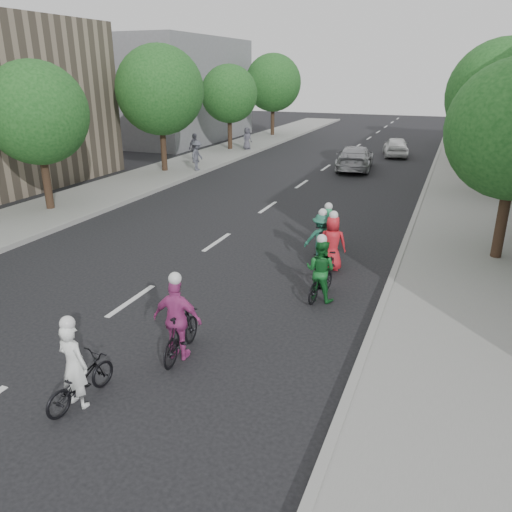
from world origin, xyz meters
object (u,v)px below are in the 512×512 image
Objects in this scene: cyclist_2 at (322,243)px; cyclist_4 at (332,249)px; spectator_0 at (197,155)px; cyclist_3 at (179,326)px; cyclist_0 at (328,234)px; follow_car_trail at (396,146)px; cyclist_1 at (78,375)px; spectator_1 at (195,148)px; spectator_2 at (247,138)px; cyclist_5 at (321,275)px; follow_car_lead at (355,158)px.

cyclist_2 is 1.06× the size of cyclist_4.
cyclist_3 is at bearing -155.39° from spectator_0.
cyclist_0 is 20.45m from follow_car_trail.
spectator_1 is at bearing -60.47° from cyclist_1.
follow_car_trail is at bearing -97.53° from cyclist_3.
spectator_2 is at bearing -57.28° from cyclist_0.
cyclist_0 is at bearing -70.67° from cyclist_5.
follow_car_trail is 2.27× the size of spectator_0.
cyclist_3 is 1.07× the size of spectator_1.
cyclist_2 is 22.58m from spectator_2.
cyclist_3 is at bearing -107.85° from cyclist_1.
spectator_1 is (-9.46, 21.78, 0.48)m from cyclist_1.
cyclist_4 reaches higher than cyclist_1.
cyclist_0 is at bearing -105.17° from cyclist_3.
follow_car_lead is 9.58m from spectator_2.
cyclist_1 is 21.13m from spectator_0.
spectator_0 is at bearing -140.58° from spectator_1.
cyclist_5 reaches higher than cyclist_1.
cyclist_1 reaches higher than spectator_2.
cyclist_2 is at bearing 98.62° from cyclist_0.
follow_car_trail is at bearing -95.72° from cyclist_2.
cyclist_3 is 6.17m from cyclist_4.
cyclist_4 is at bearing 139.76° from cyclist_2.
spectator_0 is at bearing -61.46° from cyclist_1.
cyclist_4 is at bearing -76.25° from cyclist_5.
spectator_1 is 6.29m from spectator_2.
cyclist_4 is at bearing -112.07° from cyclist_3.
cyclist_2 is at bearing 91.88° from follow_car_lead.
spectator_0 is 0.95× the size of spectator_1.
cyclist_2 is at bearing 80.66° from follow_car_trail.
cyclist_0 reaches higher than follow_car_lead.
cyclist_1 is 0.98× the size of spectator_1.
spectator_1 is at bearing -57.76° from cyclist_4.
spectator_1 is at bearing 25.09° from follow_car_trail.
cyclist_2 is (0.12, -1.22, 0.11)m from cyclist_0.
cyclist_0 is 0.92× the size of spectator_1.
cyclist_0 is 14.37m from spectator_0.
cyclist_3 is at bearing -140.28° from spectator_2.
cyclist_3 reaches higher than cyclist_5.
spectator_2 is at bearing -68.57° from cyclist_2.
cyclist_2 is 21.67m from follow_car_trail.
follow_car_trail is (1.70, 29.84, 0.09)m from cyclist_1.
spectator_1 reaches higher than cyclist_2.
cyclist_1 is 8.47m from cyclist_2.
follow_car_lead is at bearing -89.84° from cyclist_4.
cyclist_2 is at bearing -99.14° from cyclist_1.
spectator_1 is (-1.38, 2.26, 0.05)m from spectator_0.
cyclist_1 is at bearing 76.02° from follow_car_trail.
spectator_2 is (-11.17, 20.09, 0.30)m from cyclist_4.
spectator_0 reaches higher than follow_car_lead.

